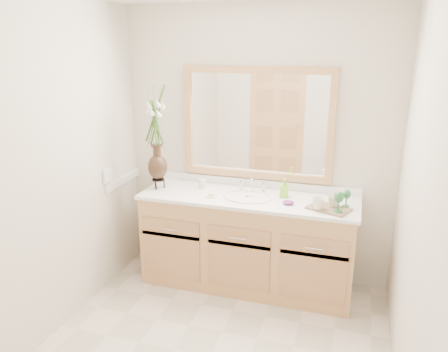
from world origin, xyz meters
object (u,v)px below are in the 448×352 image
(flower_vase, at_px, (156,126))
(tray, at_px, (329,209))
(soap_bottle, at_px, (284,189))
(tumbler, at_px, (202,184))

(flower_vase, relative_size, tray, 2.66)
(flower_vase, height_order, soap_bottle, flower_vase)
(tumbler, distance_m, soap_bottle, 0.74)
(tumbler, relative_size, tray, 0.26)
(flower_vase, height_order, tray, flower_vase)
(flower_vase, bearing_deg, tray, -3.20)
(soap_bottle, relative_size, tray, 0.46)
(flower_vase, relative_size, tumbler, 10.11)
(soap_bottle, bearing_deg, tumbler, 172.38)
(soap_bottle, height_order, tray, soap_bottle)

